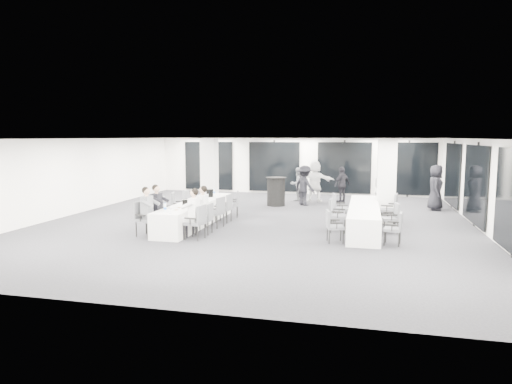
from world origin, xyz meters
TOP-DOWN VIEW (x-y plane):
  - room at (0.89, 1.11)m, footprint 14.04×16.04m
  - column_left at (-2.80, 3.20)m, footprint 0.60×0.60m
  - column_right at (4.20, 1.00)m, footprint 0.60×0.60m
  - banquet_table_main at (-1.86, -0.91)m, footprint 0.90×5.00m
  - banquet_table_side at (3.50, -0.40)m, footprint 0.90×5.00m
  - cocktail_table at (-0.09, 3.79)m, footprint 0.86×0.86m
  - chair_main_left_near at (-2.70, -2.84)m, footprint 0.62×0.64m
  - chair_main_left_second at (-2.69, -2.24)m, footprint 0.58×0.61m
  - chair_main_left_mid at (-2.69, -1.30)m, footprint 0.55×0.59m
  - chair_main_left_fourth at (-2.69, -0.44)m, footprint 0.60×0.63m
  - chair_main_left_far at (-2.69, 0.61)m, footprint 0.50×0.55m
  - chair_main_right_near at (-1.03, -2.93)m, footprint 0.56×0.60m
  - chair_main_right_second at (-1.03, -2.19)m, footprint 0.47×0.52m
  - chair_main_right_mid at (-1.03, -1.19)m, footprint 0.58×0.61m
  - chair_main_right_fourth at (-1.03, -0.26)m, footprint 0.51×0.56m
  - chair_main_right_far at (-1.03, 0.75)m, footprint 0.56×0.59m
  - chair_side_left_near at (2.68, -2.42)m, footprint 0.54×0.56m
  - chair_side_left_mid at (2.66, -1.00)m, footprint 0.52×0.58m
  - chair_side_left_far at (2.67, 0.46)m, footprint 0.59×0.62m
  - chair_side_right_near at (4.33, -2.34)m, footprint 0.50×0.54m
  - chair_side_right_mid at (4.33, -0.78)m, footprint 0.53×0.56m
  - chair_side_right_far at (4.34, 0.43)m, footprint 0.60×0.64m
  - seated_guest_a at (-2.53, -2.86)m, footprint 0.50×0.38m
  - seated_guest_b at (-2.53, -2.22)m, footprint 0.50×0.38m
  - seated_guest_c at (-1.19, -2.91)m, footprint 0.50×0.38m
  - seated_guest_d at (-1.19, -2.19)m, footprint 0.50×0.38m
  - standing_guest_a at (0.93, 4.67)m, footprint 0.76×0.80m
  - standing_guest_b at (0.58, 5.49)m, footprint 0.94×0.92m
  - standing_guest_c at (1.07, 4.13)m, footprint 1.35×1.27m
  - standing_guest_d at (2.54, 5.31)m, footprint 1.11×1.19m
  - standing_guest_e at (6.20, 4.05)m, footprint 0.68×1.03m
  - standing_guest_f at (1.35, 5.41)m, footprint 1.91×0.77m
  - standing_guest_h at (4.18, 3.52)m, footprint 0.83×1.07m
  - ice_bucket_near at (-1.79, -1.93)m, footprint 0.19×0.19m
  - ice_bucket_far at (-1.82, 0.39)m, footprint 0.25×0.25m
  - water_bottle_a at (-2.00, -2.92)m, footprint 0.08×0.08m
  - water_bottle_b at (-1.80, -0.47)m, footprint 0.06×0.06m
  - water_bottle_c at (-1.88, 1.07)m, footprint 0.07×0.07m
  - plate_a at (-1.87, -2.20)m, footprint 0.19×0.19m
  - plate_b at (-1.78, -2.63)m, footprint 0.18×0.18m
  - plate_c at (-1.82, -1.35)m, footprint 0.21×0.21m
  - wine_glass at (-1.71, -3.21)m, footprint 0.08×0.08m

SIDE VIEW (x-z plane):
  - banquet_table_main at x=-1.86m, z-range 0.00..0.75m
  - banquet_table_side at x=3.50m, z-range 0.00..0.75m
  - chair_side_right_near at x=4.33m, z-range 0.06..0.95m
  - chair_side_left_near at x=2.68m, z-range 0.06..0.95m
  - chair_side_right_mid at x=4.33m, z-range 0.06..0.97m
  - chair_main_right_second at x=-1.03m, z-range 0.06..0.97m
  - chair_main_left_far at x=-2.69m, z-range 0.07..0.99m
  - chair_main_right_far at x=-1.03m, z-range 0.07..0.99m
  - chair_main_left_mid at x=-2.69m, z-range 0.07..1.00m
  - chair_main_right_fourth at x=-1.03m, z-range 0.07..1.02m
  - chair_main_left_second at x=-2.69m, z-range 0.07..1.03m
  - chair_main_right_near at x=-1.03m, z-range 0.07..1.04m
  - chair_main_right_mid at x=-1.03m, z-range 0.07..1.04m
  - chair_main_left_fourth at x=-2.69m, z-range 0.07..1.05m
  - chair_side_left_far at x=2.67m, z-range 0.07..1.06m
  - chair_side_left_mid at x=2.66m, z-range 0.07..1.08m
  - chair_main_left_near at x=-2.70m, z-range 0.07..1.08m
  - chair_side_right_far at x=4.34m, z-range 0.07..1.11m
  - cocktail_table at x=-0.09m, z-range 0.01..1.20m
  - plate_a at x=-1.87m, z-range 0.75..0.78m
  - plate_b at x=-1.78m, z-range 0.75..0.78m
  - plate_c at x=-1.82m, z-range 0.75..0.78m
  - seated_guest_a at x=-2.53m, z-range 0.09..1.53m
  - seated_guest_b at x=-2.53m, z-range 0.09..1.53m
  - seated_guest_c at x=-1.19m, z-range 0.09..1.53m
  - seated_guest_d at x=-1.19m, z-range 0.09..1.53m
  - standing_guest_b at x=0.58m, z-range 0.00..1.69m
  - water_bottle_b at x=-1.80m, z-range 0.75..0.95m
  - water_bottle_c at x=-1.88m, z-range 0.75..0.96m
  - ice_bucket_near at x=-1.79m, z-range 0.75..0.97m
  - water_bottle_a at x=-2.00m, z-range 0.75..0.99m
  - standing_guest_a at x=0.93m, z-range 0.00..1.74m
  - ice_bucket_far at x=-1.82m, z-range 0.75..1.03m
  - standing_guest_d at x=2.54m, z-range 0.00..1.79m
  - wine_glass at x=-1.71m, z-range 0.80..1.00m
  - standing_guest_c at x=1.07m, z-range 0.00..1.90m
  - standing_guest_h at x=4.18m, z-range 0.00..1.94m
  - standing_guest_e at x=6.20m, z-range 0.00..2.02m
  - standing_guest_f at x=1.35m, z-range 0.00..2.07m
  - room at x=0.89m, z-range -0.03..2.81m
  - column_left at x=-2.80m, z-range 0.00..2.80m
  - column_right at x=4.20m, z-range 0.00..2.80m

